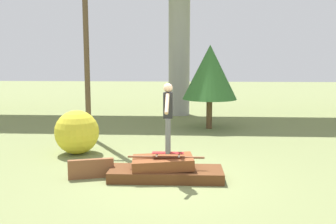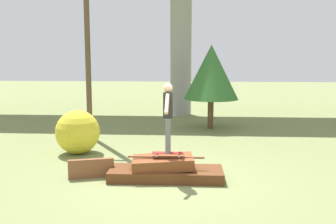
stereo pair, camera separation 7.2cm
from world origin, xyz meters
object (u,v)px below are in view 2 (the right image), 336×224
at_px(skateboard, 168,153).
at_px(bush_yellow_flowering, 78,132).
at_px(utility_pole, 87,20).
at_px(tree_behind_left, 211,72).
at_px(skater, 168,113).

bearing_deg(skateboard, bush_yellow_flowering, 141.95).
height_order(skateboard, utility_pole, utility_pole).
distance_m(skateboard, tree_behind_left, 7.22).
xyz_separation_m(skater, utility_pole, (-3.28, 4.82, 2.67)).
bearing_deg(skateboard, skater, -18.97).
height_order(skater, tree_behind_left, tree_behind_left).
relative_size(skateboard, skater, 0.46).
xyz_separation_m(tree_behind_left, bush_yellow_flowering, (-4.33, -4.56, -1.70)).
distance_m(skater, bush_yellow_flowering, 3.90).
bearing_deg(utility_pole, bush_yellow_flowering, -82.88).
height_order(utility_pole, bush_yellow_flowering, utility_pole).
xyz_separation_m(utility_pole, tree_behind_left, (4.64, 2.06, -1.95)).
bearing_deg(bush_yellow_flowering, skateboard, -38.05).
bearing_deg(utility_pole, skater, -55.73).
relative_size(skateboard, bush_yellow_flowering, 0.57).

